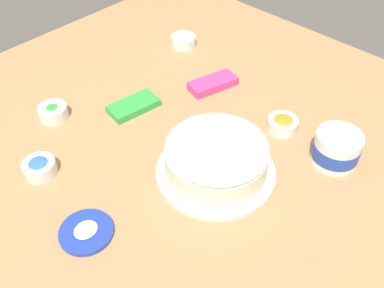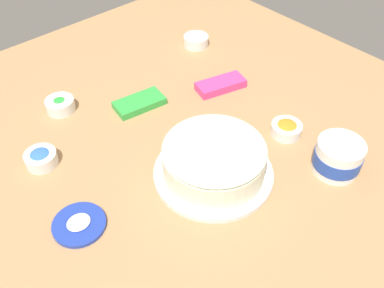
{
  "view_description": "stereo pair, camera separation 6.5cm",
  "coord_description": "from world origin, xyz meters",
  "px_view_note": "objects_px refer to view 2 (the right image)",
  "views": [
    {
      "loc": [
        -0.59,
        -0.6,
        0.8
      ],
      "look_at": [
        -0.01,
        -0.05,
        0.04
      ],
      "focal_mm": 40.21,
      "sensor_mm": 36.0,
      "label": 1
    },
    {
      "loc": [
        -0.54,
        -0.64,
        0.8
      ],
      "look_at": [
        -0.01,
        -0.05,
        0.04
      ],
      "focal_mm": 40.21,
      "sensor_mm": 36.0,
      "label": 2
    }
  ],
  "objects_px": {
    "frosted_cake": "(214,161)",
    "frosting_tub_lid": "(79,224)",
    "sprinkle_bowl_green": "(60,104)",
    "candy_box_lower": "(221,85)",
    "candy_box_upper": "(139,103)",
    "frosting_tub": "(338,156)",
    "sprinkle_bowl_blue": "(41,158)",
    "sprinkle_bowl_orange": "(286,128)",
    "sprinkle_bowl_pink": "(196,41)"
  },
  "relations": [
    {
      "from": "sprinkle_bowl_green",
      "to": "candy_box_lower",
      "type": "bearing_deg",
      "value": -29.18
    },
    {
      "from": "frosting_tub_lid",
      "to": "frosted_cake",
      "type": "bearing_deg",
      "value": -15.23
    },
    {
      "from": "frosting_tub",
      "to": "frosting_tub_lid",
      "type": "relative_size",
      "value": 0.99
    },
    {
      "from": "frosted_cake",
      "to": "candy_box_lower",
      "type": "relative_size",
      "value": 1.97
    },
    {
      "from": "frosting_tub",
      "to": "sprinkle_bowl_blue",
      "type": "xyz_separation_m",
      "value": [
        -0.54,
        0.51,
        -0.02
      ]
    },
    {
      "from": "candy_box_lower",
      "to": "candy_box_upper",
      "type": "bearing_deg",
      "value": 173.08
    },
    {
      "from": "frosting_tub",
      "to": "candy_box_lower",
      "type": "relative_size",
      "value": 0.79
    },
    {
      "from": "sprinkle_bowl_pink",
      "to": "candy_box_lower",
      "type": "height_order",
      "value": "sprinkle_bowl_pink"
    },
    {
      "from": "frosted_cake",
      "to": "candy_box_upper",
      "type": "bearing_deg",
      "value": 85.22
    },
    {
      "from": "candy_box_lower",
      "to": "frosting_tub",
      "type": "bearing_deg",
      "value": -78.12
    },
    {
      "from": "frosting_tub",
      "to": "sprinkle_bowl_blue",
      "type": "relative_size",
      "value": 1.46
    },
    {
      "from": "sprinkle_bowl_pink",
      "to": "sprinkle_bowl_blue",
      "type": "xyz_separation_m",
      "value": [
        -0.68,
        -0.16,
        0.0
      ]
    },
    {
      "from": "sprinkle_bowl_blue",
      "to": "candy_box_upper",
      "type": "height_order",
      "value": "sprinkle_bowl_blue"
    },
    {
      "from": "sprinkle_bowl_pink",
      "to": "sprinkle_bowl_orange",
      "type": "relative_size",
      "value": 1.03
    },
    {
      "from": "sprinkle_bowl_pink",
      "to": "frosted_cake",
      "type": "bearing_deg",
      "value": -128.3
    },
    {
      "from": "frosting_tub",
      "to": "frosting_tub_lid",
      "type": "xyz_separation_m",
      "value": [
        -0.57,
        0.28,
        -0.04
      ]
    },
    {
      "from": "frosting_tub",
      "to": "sprinkle_bowl_blue",
      "type": "bearing_deg",
      "value": 136.62
    },
    {
      "from": "sprinkle_bowl_blue",
      "to": "sprinkle_bowl_pink",
      "type": "bearing_deg",
      "value": 13.47
    },
    {
      "from": "frosted_cake",
      "to": "sprinkle_bowl_orange",
      "type": "xyz_separation_m",
      "value": [
        0.25,
        -0.02,
        -0.03
      ]
    },
    {
      "from": "frosted_cake",
      "to": "candy_box_upper",
      "type": "relative_size",
      "value": 2.05
    },
    {
      "from": "frosting_tub_lid",
      "to": "sprinkle_bowl_green",
      "type": "xyz_separation_m",
      "value": [
        0.18,
        0.39,
        0.01
      ]
    },
    {
      "from": "sprinkle_bowl_green",
      "to": "sprinkle_bowl_orange",
      "type": "bearing_deg",
      "value": -51.09
    },
    {
      "from": "sprinkle_bowl_orange",
      "to": "candy_box_lower",
      "type": "xyz_separation_m",
      "value": [
        0.01,
        0.27,
        -0.01
      ]
    },
    {
      "from": "frosting_tub_lid",
      "to": "sprinkle_bowl_blue",
      "type": "bearing_deg",
      "value": 82.25
    },
    {
      "from": "frosted_cake",
      "to": "candy_box_upper",
      "type": "height_order",
      "value": "frosted_cake"
    },
    {
      "from": "sprinkle_bowl_orange",
      "to": "sprinkle_bowl_green",
      "type": "bearing_deg",
      "value": 128.91
    },
    {
      "from": "frosting_tub",
      "to": "sprinkle_bowl_pink",
      "type": "height_order",
      "value": "frosting_tub"
    },
    {
      "from": "frosted_cake",
      "to": "sprinkle_bowl_green",
      "type": "xyz_separation_m",
      "value": [
        -0.15,
        0.48,
        -0.03
      ]
    },
    {
      "from": "sprinkle_bowl_pink",
      "to": "candy_box_lower",
      "type": "distance_m",
      "value": 0.26
    },
    {
      "from": "sprinkle_bowl_pink",
      "to": "sprinkle_bowl_blue",
      "type": "relative_size",
      "value": 1.06
    },
    {
      "from": "sprinkle_bowl_green",
      "to": "sprinkle_bowl_blue",
      "type": "relative_size",
      "value": 1.01
    },
    {
      "from": "frosting_tub",
      "to": "candy_box_upper",
      "type": "height_order",
      "value": "frosting_tub"
    },
    {
      "from": "frosting_tub",
      "to": "candy_box_lower",
      "type": "distance_m",
      "value": 0.44
    },
    {
      "from": "sprinkle_bowl_blue",
      "to": "frosted_cake",
      "type": "bearing_deg",
      "value": -47.1
    },
    {
      "from": "frosting_tub_lid",
      "to": "frosting_tub",
      "type": "bearing_deg",
      "value": -26.07
    },
    {
      "from": "frosted_cake",
      "to": "frosting_tub_lid",
      "type": "relative_size",
      "value": 2.47
    },
    {
      "from": "sprinkle_bowl_orange",
      "to": "candy_box_lower",
      "type": "distance_m",
      "value": 0.27
    },
    {
      "from": "frosting_tub_lid",
      "to": "candy_box_lower",
      "type": "relative_size",
      "value": 0.8
    },
    {
      "from": "sprinkle_bowl_orange",
      "to": "sprinkle_bowl_blue",
      "type": "bearing_deg",
      "value": 148.06
    },
    {
      "from": "frosting_tub_lid",
      "to": "sprinkle_bowl_green",
      "type": "distance_m",
      "value": 0.43
    },
    {
      "from": "sprinkle_bowl_orange",
      "to": "candy_box_lower",
      "type": "bearing_deg",
      "value": 86.94
    },
    {
      "from": "sprinkle_bowl_green",
      "to": "candy_box_upper",
      "type": "relative_size",
      "value": 0.57
    },
    {
      "from": "frosting_tub_lid",
      "to": "candy_box_upper",
      "type": "xyz_separation_m",
      "value": [
        0.36,
        0.25,
        0.0
      ]
    },
    {
      "from": "candy_box_upper",
      "to": "sprinkle_bowl_orange",
      "type": "bearing_deg",
      "value": -49.7
    },
    {
      "from": "frosting_tub_lid",
      "to": "sprinkle_bowl_pink",
      "type": "distance_m",
      "value": 0.82
    },
    {
      "from": "candy_box_lower",
      "to": "sprinkle_bowl_blue",
      "type": "bearing_deg",
      "value": -172.29
    },
    {
      "from": "sprinkle_bowl_green",
      "to": "candy_box_lower",
      "type": "relative_size",
      "value": 0.55
    },
    {
      "from": "sprinkle_bowl_blue",
      "to": "sprinkle_bowl_orange",
      "type": "distance_m",
      "value": 0.65
    },
    {
      "from": "frosting_tub_lid",
      "to": "sprinkle_bowl_blue",
      "type": "distance_m",
      "value": 0.23
    },
    {
      "from": "frosted_cake",
      "to": "sprinkle_bowl_pink",
      "type": "relative_size",
      "value": 3.44
    }
  ]
}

